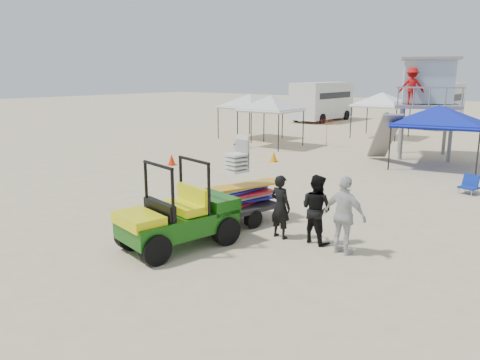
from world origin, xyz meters
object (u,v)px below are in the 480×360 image
Objects in this scene: surf_trailer at (240,192)px; man_left at (280,207)px; lifeguard_tower at (427,85)px; canopy_blue at (439,108)px; utility_cart at (176,208)px.

surf_trailer reaches higher than man_left.
lifeguard_tower is 1.13× the size of canopy_blue.
man_left is (1.52, -0.30, -0.06)m from surf_trailer.
surf_trailer is at bearing 89.83° from utility_cart.
surf_trailer is 11.70m from canopy_blue.
utility_cart is 16.29m from lifeguard_tower.
man_left is 11.88m from canopy_blue.
canopy_blue is at bearing -84.66° from man_left.
lifeguard_tower is (0.41, 13.76, 2.58)m from surf_trailer.
utility_cart is 2.34m from surf_trailer.
man_left is at bearing 53.22° from utility_cart.
canopy_blue is at bearing 81.47° from surf_trailer.
lifeguard_tower is at bearing -79.19° from man_left.
lifeguard_tower is at bearing 119.47° from canopy_blue.
man_left is 0.34× the size of lifeguard_tower.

